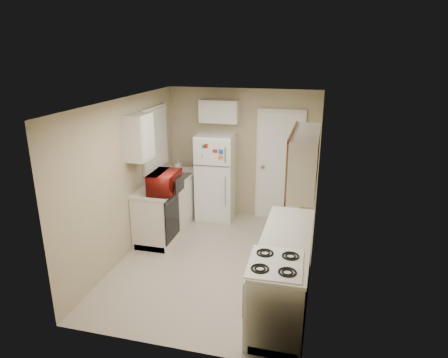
# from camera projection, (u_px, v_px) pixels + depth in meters

# --- Properties ---
(floor) EXTENTS (3.80, 3.80, 0.00)m
(floor) POSITION_uv_depth(u_px,v_px,m) (216.00, 261.00, 6.06)
(floor) COLOR beige
(floor) RESTS_ON ground
(ceiling) EXTENTS (3.80, 3.80, 0.00)m
(ceiling) POSITION_uv_depth(u_px,v_px,m) (215.00, 101.00, 5.31)
(ceiling) COLOR white
(ceiling) RESTS_ON floor
(wall_left) EXTENTS (3.80, 3.80, 0.00)m
(wall_left) POSITION_uv_depth(u_px,v_px,m) (126.00, 179.00, 6.01)
(wall_left) COLOR tan
(wall_left) RESTS_ON floor
(wall_right) EXTENTS (3.80, 3.80, 0.00)m
(wall_right) POSITION_uv_depth(u_px,v_px,m) (316.00, 195.00, 5.36)
(wall_right) COLOR tan
(wall_right) RESTS_ON floor
(wall_back) EXTENTS (2.80, 2.80, 0.00)m
(wall_back) POSITION_uv_depth(u_px,v_px,m) (243.00, 154.00, 7.43)
(wall_back) COLOR tan
(wall_back) RESTS_ON floor
(wall_front) EXTENTS (2.80, 2.80, 0.00)m
(wall_front) POSITION_uv_depth(u_px,v_px,m) (164.00, 248.00, 3.94)
(wall_front) COLOR tan
(wall_front) RESTS_ON floor
(left_counter) EXTENTS (0.60, 1.80, 0.90)m
(left_counter) POSITION_uv_depth(u_px,v_px,m) (169.00, 205.00, 7.01)
(left_counter) COLOR silver
(left_counter) RESTS_ON floor
(dishwasher) EXTENTS (0.03, 0.58, 0.72)m
(dishwasher) POSITION_uv_depth(u_px,v_px,m) (172.00, 218.00, 6.37)
(dishwasher) COLOR black
(dishwasher) RESTS_ON floor
(sink) EXTENTS (0.54, 0.74, 0.16)m
(sink) POSITION_uv_depth(u_px,v_px,m) (171.00, 180.00, 7.02)
(sink) COLOR gray
(sink) RESTS_ON left_counter
(microwave) EXTENTS (0.60, 0.35, 0.39)m
(microwave) POSITION_uv_depth(u_px,v_px,m) (165.00, 183.00, 6.28)
(microwave) COLOR maroon
(microwave) RESTS_ON left_counter
(soap_bottle) EXTENTS (0.09, 0.09, 0.19)m
(soap_bottle) POSITION_uv_depth(u_px,v_px,m) (178.00, 165.00, 7.44)
(soap_bottle) COLOR silver
(soap_bottle) RESTS_ON left_counter
(window_blinds) EXTENTS (0.10, 0.98, 1.08)m
(window_blinds) POSITION_uv_depth(u_px,v_px,m) (155.00, 138.00, 6.84)
(window_blinds) COLOR silver
(window_blinds) RESTS_ON wall_left
(upper_cabinet_left) EXTENTS (0.30, 0.45, 0.70)m
(upper_cabinet_left) POSITION_uv_depth(u_px,v_px,m) (139.00, 137.00, 5.99)
(upper_cabinet_left) COLOR silver
(upper_cabinet_left) RESTS_ON wall_left
(refrigerator) EXTENTS (0.70, 0.68, 1.61)m
(refrigerator) POSITION_uv_depth(u_px,v_px,m) (216.00, 177.00, 7.38)
(refrigerator) COLOR white
(refrigerator) RESTS_ON floor
(cabinet_over_fridge) EXTENTS (0.70, 0.30, 0.40)m
(cabinet_over_fridge) POSITION_uv_depth(u_px,v_px,m) (220.00, 111.00, 7.14)
(cabinet_over_fridge) COLOR silver
(cabinet_over_fridge) RESTS_ON wall_back
(interior_door) EXTENTS (0.86, 0.06, 2.08)m
(interior_door) POSITION_uv_depth(u_px,v_px,m) (279.00, 166.00, 7.29)
(interior_door) COLOR white
(interior_door) RESTS_ON floor
(right_counter) EXTENTS (0.60, 2.00, 0.90)m
(right_counter) POSITION_uv_depth(u_px,v_px,m) (284.00, 271.00, 4.92)
(right_counter) COLOR silver
(right_counter) RESTS_ON floor
(stove) EXTENTS (0.60, 0.72, 0.86)m
(stove) POSITION_uv_depth(u_px,v_px,m) (274.00, 302.00, 4.37)
(stove) COLOR white
(stove) RESTS_ON floor
(upper_cabinet_right) EXTENTS (0.30, 1.20, 0.70)m
(upper_cabinet_right) POSITION_uv_depth(u_px,v_px,m) (305.00, 161.00, 4.74)
(upper_cabinet_right) COLOR silver
(upper_cabinet_right) RESTS_ON wall_right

